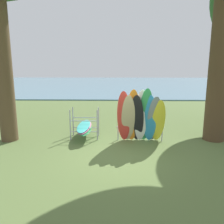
{
  "coord_description": "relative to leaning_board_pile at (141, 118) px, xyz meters",
  "views": [
    {
      "loc": [
        -0.19,
        -7.35,
        2.99
      ],
      "look_at": [
        -0.41,
        1.83,
        1.1
      ],
      "focal_mm": 36.36,
      "sensor_mm": 36.0,
      "label": 1
    }
  ],
  "objects": [
    {
      "name": "ground_plane",
      "position": [
        -0.71,
        -1.15,
        -1.01
      ],
      "size": [
        80.0,
        80.0,
        0.0
      ],
      "primitive_type": "plane",
      "color": "#566B38"
    },
    {
      "name": "lake_water",
      "position": [
        -0.71,
        28.84,
        -0.96
      ],
      "size": [
        80.0,
        36.0,
        0.1
      ],
      "primitive_type": "cube",
      "color": "slate",
      "rests_on": "ground"
    },
    {
      "name": "leaning_board_pile",
      "position": [
        0.0,
        0.0,
        0.0
      ],
      "size": [
        1.92,
        0.94,
        2.21
      ],
      "color": "red",
      "rests_on": "ground"
    },
    {
      "name": "board_storage_rack",
      "position": [
        -2.26,
        0.64,
        -0.54
      ],
      "size": [
        1.15,
        2.13,
        1.25
      ],
      "color": "#9EA0A5",
      "rests_on": "ground"
    }
  ]
}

